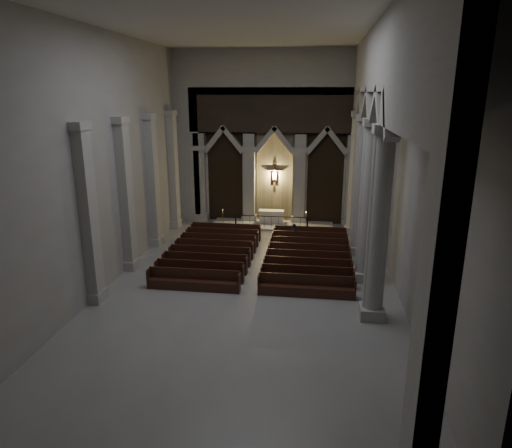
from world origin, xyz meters
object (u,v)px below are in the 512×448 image
at_px(altar_rail, 271,220).
at_px(altar, 271,216).
at_px(worshipper, 294,234).
at_px(candle_stand_right, 306,228).
at_px(candle_stand_left, 223,224).
at_px(pews, 260,257).

bearing_deg(altar_rail, altar, 95.66).
bearing_deg(worshipper, altar_rail, 132.69).
relative_size(altar_rail, worshipper, 3.74).
bearing_deg(candle_stand_right, altar, 141.12).
xyz_separation_m(altar, altar_rail, (0.12, -1.24, 0.05)).
height_order(altar, candle_stand_left, candle_stand_left).
height_order(altar_rail, worshipper, worshipper).
xyz_separation_m(altar_rail, pews, (-0.00, -6.45, -0.33)).
distance_m(pews, worshipper, 3.81).
distance_m(altar, worshipper, 4.70).
relative_size(candle_stand_right, pews, 0.16).
height_order(candle_stand_left, worshipper, candle_stand_left).
relative_size(altar_rail, pews, 0.51).
relative_size(candle_stand_left, worshipper, 1.04).
distance_m(candle_stand_right, pews, 6.15).
distance_m(candle_stand_left, candle_stand_right, 5.78).
height_order(altar_rail, candle_stand_left, candle_stand_left).
xyz_separation_m(altar, candle_stand_left, (-3.23, -1.52, -0.23)).
height_order(altar, candle_stand_right, candle_stand_right).
bearing_deg(candle_stand_left, candle_stand_right, -5.09).
distance_m(altar_rail, pews, 6.46).
height_order(altar, pews, altar).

